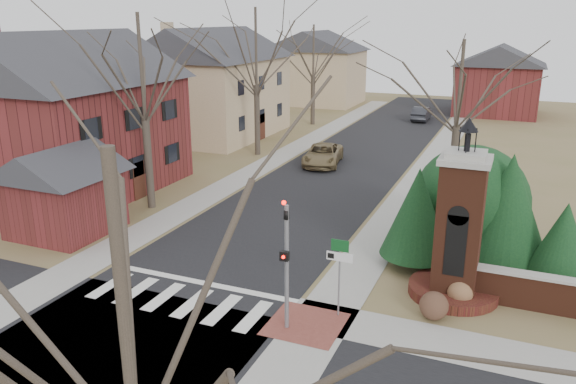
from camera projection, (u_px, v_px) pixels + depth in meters
The scene contains 29 objects.
ground at pixel (165, 310), 19.29m from camera, with size 120.00×120.00×0.00m, color brown.
main_street at pixel (349, 163), 38.67m from camera, with size 8.00×70.00×0.01m, color black.
cross_street at pixel (106, 357), 16.64m from camera, with size 120.00×8.00×0.01m, color black.
crosswalk_zone at pixel (178, 300), 19.99m from camera, with size 8.00×2.20×0.02m, color silver.
stop_bar at pixel (200, 282), 21.31m from camera, with size 8.00×0.35×0.02m, color silver.
sidewalk_right_main at pixel (426, 171), 36.75m from camera, with size 2.00×60.00×0.02m, color gray.
sidewalk_left at pixel (280, 156), 40.58m from camera, with size 2.00×60.00×0.02m, color gray.
curb_apron at pixel (306, 324), 18.40m from camera, with size 2.40×2.40×0.02m, color brown.
traffic_signal_pole at pixel (286, 255), 17.44m from camera, with size 0.28×0.41×4.50m.
sign_post at pixel (339, 262), 18.40m from camera, with size 0.90×0.07×2.75m.
brick_gate_monument at pixel (458, 239), 19.73m from camera, with size 3.20×3.20×6.47m.
house_brick_left at pixel (68, 110), 31.48m from camera, with size 9.80×11.80×9.42m.
house_stucco_left at pixel (212, 81), 46.66m from camera, with size 9.80×12.80×9.28m.
garage_left at pixel (62, 186), 25.71m from camera, with size 4.80×4.80×4.29m.
house_distant_left at pixel (315, 66), 64.71m from camera, with size 10.80×8.80×8.53m.
house_distant_right at pixel (498, 78), 57.54m from camera, with size 8.80×8.80×7.30m.
evergreen_near at pixel (417, 212), 22.12m from camera, with size 2.80×2.80×4.10m.
evergreen_mid at pixel (508, 206), 21.88m from camera, with size 3.40×3.40×4.70m.
evergreen_far at pixel (563, 239), 20.47m from camera, with size 2.40×2.40×3.30m.
evergreen_mass at pixel (471, 197), 23.63m from camera, with size 4.80×4.80×4.80m, color black.
bare_tree_0 at pixel (141, 59), 27.49m from camera, with size 8.05×8.05×11.15m.
bare_tree_1 at pixel (256, 41), 38.85m from camera, with size 8.40×8.40×11.64m.
bare_tree_2 at pixel (314, 47), 50.78m from camera, with size 7.35×7.35×10.19m.
bare_tree_3 at pixel (461, 78), 28.63m from camera, with size 7.00×7.00×9.70m.
bare_tree_4 at pixel (121, 283), 7.26m from camera, with size 6.65×6.65×9.21m.
pickup_truck at pixel (323, 155), 38.19m from camera, with size 2.27×4.93×1.37m, color olive.
distant_car at pixel (421, 114), 54.52m from camera, with size 1.43×4.11×1.35m, color #2D2E34.
dry_shrub_left at pixel (434, 306), 18.63m from camera, with size 0.96×0.96×0.96m, color #4F3324.
dry_shrub_right at pixel (460, 292), 19.61m from camera, with size 0.92×0.92×0.92m, color brown.
Camera 1 is at (10.53, -14.24, 9.64)m, focal length 35.00 mm.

